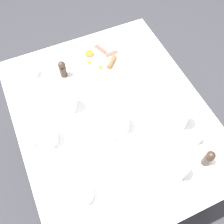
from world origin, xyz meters
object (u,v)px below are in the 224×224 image
object	(u,v)px
salt_grinder	(63,69)
breakfast_plate	(101,59)
water_glass_tall	(181,117)
water_glass_short	(178,170)
pepper_grinder	(209,158)
knife_by_plate	(136,39)
teapot_far	(46,136)
wine_glass_spare	(68,101)
fork_by_plate	(147,86)
creamer_jug	(195,138)
teapot_near	(120,123)
teacup_with_saucer_left	(31,72)
fork_spare	(40,100)
spoon_for_tea	(127,198)
teacup_with_saucer_right	(84,195)

from	to	relation	value
salt_grinder	breakfast_plate	bearing A→B (deg)	-175.54
salt_grinder	water_glass_tall	bearing A→B (deg)	128.21
water_glass_short	pepper_grinder	xyz separation A→B (m)	(-0.16, 0.01, -0.00)
salt_grinder	knife_by_plate	xyz separation A→B (m)	(-0.52, -0.09, -0.06)
teapot_far	wine_glass_spare	distance (m)	0.22
water_glass_tall	wine_glass_spare	bearing A→B (deg)	-34.23
fork_by_plate	knife_by_plate	bearing A→B (deg)	-106.31
teapot_far	salt_grinder	bearing A→B (deg)	62.18
wine_glass_spare	creamer_jug	bearing A→B (deg)	139.27
teapot_near	teacup_with_saucer_left	xyz separation A→B (m)	(0.33, -0.53, -0.02)
teacup_with_saucer_left	wine_glass_spare	world-z (taller)	wine_glass_spare
teapot_far	pepper_grinder	bearing A→B (deg)	-30.83
water_glass_tall	creamer_jug	distance (m)	0.12
teapot_near	wine_glass_spare	bearing A→B (deg)	89.09
water_glass_short	fork_spare	distance (m)	0.83
teacup_with_saucer_left	salt_grinder	bearing A→B (deg)	154.58
fork_by_plate	fork_spare	world-z (taller)	same
teapot_far	creamer_jug	xyz separation A→B (m)	(-0.68, 0.30, -0.02)
salt_grinder	knife_by_plate	world-z (taller)	salt_grinder
spoon_for_tea	teacup_with_saucer_left	bearing A→B (deg)	-76.91
creamer_jug	fork_spare	bearing A→B (deg)	-40.50
creamer_jug	spoon_for_tea	size ratio (longest dim) A/B	0.77
teapot_near	water_glass_short	distance (m)	0.37
wine_glass_spare	fork_spare	bearing A→B (deg)	-39.64
breakfast_plate	pepper_grinder	xyz separation A→B (m)	(-0.21, 0.82, 0.05)
teapot_near	water_glass_short	size ratio (longest dim) A/B	1.20
wine_glass_spare	spoon_for_tea	distance (m)	0.57
teapot_near	teacup_with_saucer_left	world-z (taller)	teapot_near
water_glass_short	wine_glass_spare	size ratio (longest dim) A/B	0.91
breakfast_plate	teacup_with_saucer_right	size ratio (longest dim) A/B	2.22
teacup_with_saucer_left	teapot_far	bearing A→B (deg)	85.11
teapot_far	fork_spare	bearing A→B (deg)	85.34
teacup_with_saucer_right	breakfast_plate	bearing A→B (deg)	-117.96
teacup_with_saucer_right	creamer_jug	world-z (taller)	same
teapot_far	wine_glass_spare	bearing A→B (deg)	42.28
fork_spare	pepper_grinder	bearing A→B (deg)	133.06
fork_by_plate	knife_by_plate	xyz separation A→B (m)	(-0.11, -0.37, 0.00)
creamer_jug	water_glass_tall	bearing A→B (deg)	-76.80
breakfast_plate	fork_spare	distance (m)	0.45
teacup_with_saucer_left	spoon_for_tea	size ratio (longest dim) A/B	1.19
teapot_far	water_glass_tall	size ratio (longest dim) A/B	1.25
teacup_with_saucer_right	salt_grinder	distance (m)	0.73
teacup_with_saucer_right	water_glass_short	size ratio (longest dim) A/B	1.08
breakfast_plate	pepper_grinder	world-z (taller)	pepper_grinder
creamer_jug	fork_by_plate	bearing A→B (deg)	-82.67
teapot_near	teacup_with_saucer_right	size ratio (longest dim) A/B	1.12
fork_spare	spoon_for_tea	bearing A→B (deg)	107.52
teacup_with_saucer_right	spoon_for_tea	size ratio (longest dim) A/B	1.19
teapot_near	pepper_grinder	bearing A→B (deg)	-92.07
fork_spare	wine_glass_spare	bearing A→B (deg)	140.36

